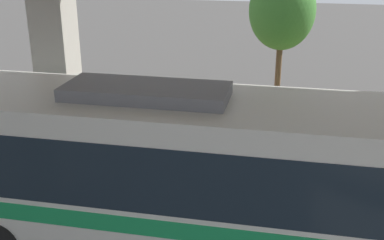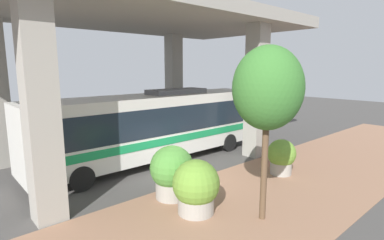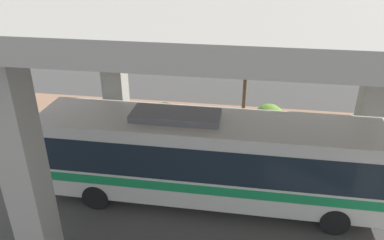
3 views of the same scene
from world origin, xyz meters
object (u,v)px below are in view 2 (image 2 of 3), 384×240
Objects in this scene: planter_back at (196,187)px; planter_front at (172,172)px; bus at (157,123)px; street_tree_near at (268,89)px; planter_middle at (281,156)px; fire_hydrant at (273,154)px.

planter_front is at bearing -5.88° from planter_back.
bus is 7.53m from street_tree_near.
fire_hydrant is at bearing -43.74° from planter_middle.
fire_hydrant is 0.58× the size of planter_back.
street_tree_near reaches higher than fire_hydrant.
street_tree_near is at bearing 120.09° from fire_hydrant.
planter_middle is at bearing 136.26° from fire_hydrant.
bus reaches higher than planter_front.
fire_hydrant is 6.19m from planter_front.
bus is 6.05m from planter_back.
street_tree_near is (-1.84, 4.00, 3.27)m from planter_middle.
planter_middle is 5.31m from planter_back.
bus reaches higher than planter_back.
bus is at bearing -23.28° from planter_back.
bus is 4.67m from planter_front.
planter_front is 1.09× the size of planter_back.
fire_hydrant is (-4.24, -3.97, -1.44)m from bus.
fire_hydrant is 0.65× the size of planter_middle.
street_tree_near reaches higher than planter_back.
planter_back reaches higher than fire_hydrant.
bus is at bearing -28.81° from planter_front.
planter_back is (-1.46, 0.15, -0.10)m from planter_front.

